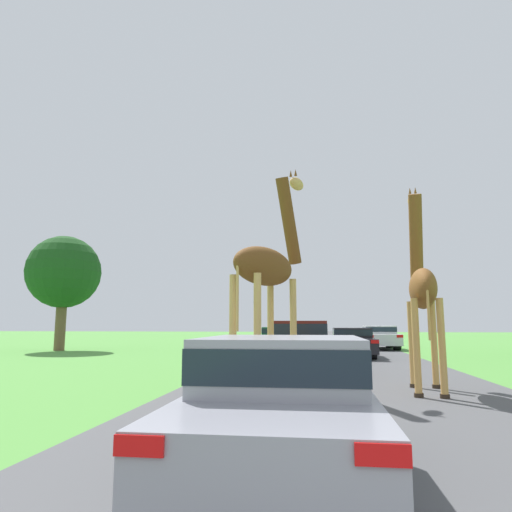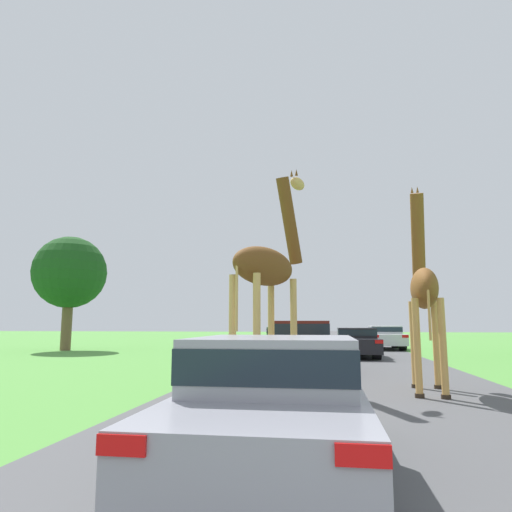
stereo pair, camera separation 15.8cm
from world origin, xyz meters
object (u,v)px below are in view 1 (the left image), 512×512
Objects in this scene: car_queue_right at (278,337)px; tree_centre_back at (64,273)px; car_verge_right at (379,336)px; car_queue_left at (352,341)px; giraffe_near_road at (268,268)px; giraffe_companion at (422,284)px; car_far_ahead at (301,344)px; car_lead_maroon at (283,398)px.

tree_centre_back is at bearing -162.48° from car_queue_right.
car_queue_left is at bearing -107.17° from car_verge_right.
tree_centre_back is at bearing 157.78° from giraffe_near_road.
giraffe_companion is 1.11× the size of car_far_ahead.
car_lead_maroon is at bearing -53.95° from tree_centre_back.
giraffe_companion is 1.03× the size of car_queue_left.
giraffe_companion reaches higher than car_queue_left.
giraffe_near_road is at bearing -154.84° from giraffe_companion.
car_verge_right reaches higher than car_queue_left.
car_verge_right is at bearing 80.39° from car_lead_maroon.
car_far_ahead reaches higher than car_verge_right.
giraffe_companion is at bearing -54.73° from car_far_ahead.
giraffe_companion is 0.78× the size of tree_centre_back.
car_lead_maroon is 23.27m from tree_centre_back.
giraffe_companion is 20.75m from tree_centre_back.
car_queue_left is (2.47, 11.39, -1.94)m from giraffe_near_road.
car_queue_right is 5.85m from car_verge_right.
car_far_ahead reaches higher than car_queue_left.
car_queue_right is 7.21m from car_queue_left.
tree_centre_back is at bearing 149.22° from giraffe_companion.
car_verge_right is at bearing 4.15° from car_queue_right.
car_queue_left is (1.81, 16.12, -0.03)m from car_lead_maroon.
car_queue_right is 0.84× the size of car_queue_left.
tree_centre_back is at bearing 146.70° from car_far_ahead.
giraffe_near_road is 11.82m from car_queue_left.
tree_centre_back is (-17.37, -4.06, 3.51)m from car_verge_right.
giraffe_near_road is 1.07× the size of car_queue_left.
car_queue_right is 0.84× the size of car_verge_right.
car_queue_right is at bearing 119.31° from giraffe_near_road.
car_queue_left reaches higher than car_queue_right.
car_lead_maroon is 16.22m from car_queue_left.
giraffe_companion is at bearing -38.34° from tree_centre_back.
car_queue_left is 0.76× the size of tree_centre_back.
giraffe_near_road is at bearing -85.60° from car_queue_right.
tree_centre_back reaches higher than car_verge_right.
giraffe_near_road reaches higher than car_queue_left.
tree_centre_back reaches higher than giraffe_near_road.
giraffe_companion is 10.50m from car_queue_left.
tree_centre_back is (-13.54, 18.59, 3.52)m from car_lead_maroon.
giraffe_companion is 1.03× the size of car_verge_right.
car_verge_right is (5.84, 0.42, 0.05)m from car_queue_right.
car_lead_maroon is (0.66, -4.72, -1.91)m from giraffe_near_road.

